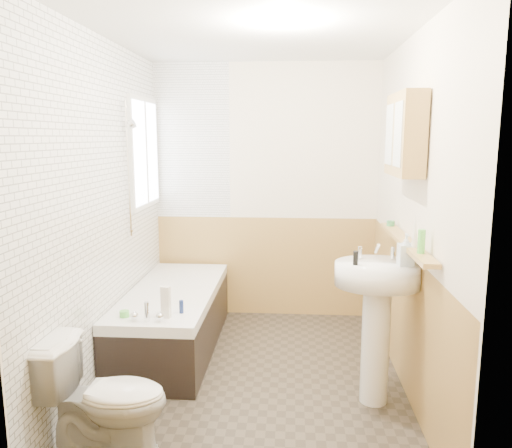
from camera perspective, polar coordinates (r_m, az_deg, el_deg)
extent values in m
plane|color=#302922|center=(3.95, -0.17, -17.05)|extent=(2.80, 2.80, 0.00)
plane|color=white|center=(3.59, -0.19, 21.28)|extent=(2.80, 2.80, 0.00)
cube|color=#F3E4C9|center=(4.96, 1.07, 3.63)|extent=(2.20, 0.02, 2.50)
cube|color=#F3E4C9|center=(2.19, -3.01, -4.42)|extent=(2.20, 0.02, 2.50)
cube|color=#F3E4C9|center=(3.81, -17.06, 1.31)|extent=(0.02, 2.80, 2.50)
cube|color=#F3E4C9|center=(3.65, 17.47, 0.92)|extent=(0.02, 2.80, 2.50)
cube|color=tan|center=(3.83, 16.55, -10.22)|extent=(0.01, 2.80, 1.00)
cube|color=tan|center=(2.50, -2.78, -21.19)|extent=(2.20, 0.01, 1.00)
cube|color=tan|center=(5.07, 1.03, -4.84)|extent=(2.20, 0.01, 1.00)
cube|color=white|center=(3.80, -16.75, 1.30)|extent=(0.01, 2.80, 2.50)
cube|color=white|center=(5.00, -7.36, 9.35)|extent=(0.75, 0.01, 1.50)
cube|color=white|center=(4.66, -12.56, 7.93)|extent=(0.03, 0.79, 0.99)
cube|color=white|center=(4.66, -12.41, 7.93)|extent=(0.01, 0.70, 0.90)
cube|color=white|center=(4.66, -12.40, 7.93)|extent=(0.01, 0.04, 0.90)
cube|color=black|center=(4.40, -9.37, -11.11)|extent=(0.70, 1.71, 0.44)
cube|color=white|center=(4.32, -9.47, -7.86)|extent=(0.70, 1.71, 0.08)
cube|color=white|center=(4.32, -9.47, -7.98)|extent=(0.56, 1.57, 0.04)
cylinder|color=silver|center=(3.59, -12.38, -9.79)|extent=(0.04, 0.04, 0.14)
sphere|color=silver|center=(3.63, -13.74, -10.14)|extent=(0.06, 0.06, 0.06)
sphere|color=silver|center=(3.58, -10.96, -10.32)|extent=(0.06, 0.06, 0.06)
cylinder|color=silver|center=(4.15, -14.42, 6.02)|extent=(0.02, 0.02, 1.08)
cylinder|color=silver|center=(4.21, -14.13, -0.75)|extent=(0.04, 0.04, 0.02)
cylinder|color=silver|center=(4.15, -14.72, 12.88)|extent=(0.04, 0.04, 0.02)
cylinder|color=silver|center=(4.13, -13.97, 11.04)|extent=(0.06, 0.07, 0.08)
imported|color=white|center=(3.08, -16.79, -18.62)|extent=(0.70, 0.39, 0.69)
cylinder|color=white|center=(3.56, 13.46, -13.47)|extent=(0.19, 0.19, 0.79)
ellipsoid|color=white|center=(3.39, 13.80, -5.60)|extent=(0.57, 0.46, 0.15)
cylinder|color=silver|center=(3.45, 11.79, -3.19)|extent=(0.03, 0.03, 0.08)
cylinder|color=silver|center=(3.49, 15.37, -3.20)|extent=(0.03, 0.03, 0.08)
cylinder|color=silver|center=(3.44, 13.67, -2.74)|extent=(0.02, 0.11, 0.09)
cube|color=tan|center=(3.54, 16.70, -1.94)|extent=(0.10, 1.34, 0.03)
cube|color=tan|center=(3.52, 16.68, 9.77)|extent=(0.15, 0.61, 0.55)
cube|color=silver|center=(3.36, 15.94, 9.82)|extent=(0.01, 0.24, 0.41)
cube|color=silver|center=(3.65, 15.01, 9.83)|extent=(0.01, 0.24, 0.41)
cylinder|color=#59C647|center=(3.13, 18.38, -1.91)|extent=(0.06, 0.06, 0.15)
cone|color=silver|center=(3.28, 17.72, -0.72)|extent=(0.05, 0.05, 0.21)
cylinder|color=#388447|center=(4.04, 15.14, 0.08)|extent=(0.07, 0.07, 0.04)
imported|color=silver|center=(3.34, 16.72, -3.77)|extent=(0.11, 0.21, 0.10)
cylinder|color=black|center=(3.28, 11.31, -3.83)|extent=(0.03, 0.03, 0.09)
cube|color=silver|center=(3.63, -10.27, -8.78)|extent=(0.07, 0.05, 0.23)
cylinder|color=#59C647|center=(3.74, -14.80, -9.90)|extent=(0.09, 0.09, 0.04)
cylinder|color=navy|center=(3.72, -8.53, -9.33)|extent=(0.03, 0.03, 0.10)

